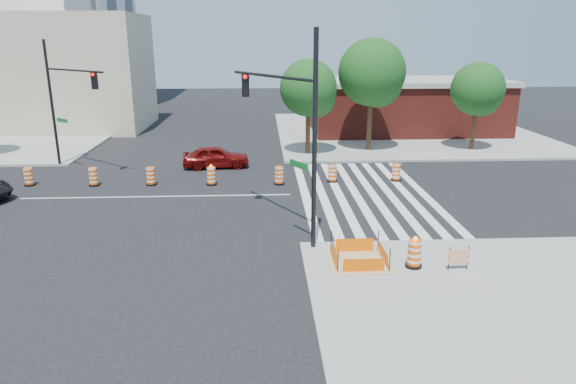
# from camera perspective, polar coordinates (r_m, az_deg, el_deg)

# --- Properties ---
(ground) EXTENTS (120.00, 120.00, 0.00)m
(ground) POSITION_cam_1_polar(r_m,az_deg,el_deg) (27.72, -14.36, -0.50)
(ground) COLOR black
(ground) RESTS_ON ground
(sidewalk_ne) EXTENTS (22.00, 22.00, 0.15)m
(sidewalk_ne) POSITION_cam_1_polar(r_m,az_deg,el_deg) (46.37, 12.76, 6.55)
(sidewalk_ne) COLOR gray
(sidewalk_ne) RESTS_ON ground
(crosswalk_east) EXTENTS (6.75, 13.50, 0.01)m
(crosswalk_east) POSITION_cam_1_polar(r_m,az_deg,el_deg) (27.69, 8.43, -0.15)
(crosswalk_east) COLOR silver
(crosswalk_east) RESTS_ON ground
(lane_centerline) EXTENTS (14.00, 0.12, 0.01)m
(lane_centerline) POSITION_cam_1_polar(r_m,az_deg,el_deg) (27.72, -14.37, -0.49)
(lane_centerline) COLOR silver
(lane_centerline) RESTS_ON ground
(excavation_pit) EXTENTS (2.20, 2.20, 0.90)m
(excavation_pit) POSITION_cam_1_polar(r_m,az_deg,el_deg) (18.97, 7.87, -7.54)
(excavation_pit) COLOR tan
(excavation_pit) RESTS_ON ground
(brick_storefront) EXTENTS (16.50, 8.50, 4.60)m
(brick_storefront) POSITION_cam_1_polar(r_m,az_deg,el_deg) (46.04, 12.94, 9.29)
(brick_storefront) COLOR maroon
(brick_storefront) RESTS_ON ground
(beige_midrise) EXTENTS (14.00, 10.00, 10.00)m
(beige_midrise) POSITION_cam_1_polar(r_m,az_deg,el_deg) (51.16, -23.55, 12.09)
(beige_midrise) COLOR #BFB492
(beige_midrise) RESTS_ON ground
(red_coupe) EXTENTS (4.30, 2.04, 1.42)m
(red_coupe) POSITION_cam_1_polar(r_m,az_deg,el_deg) (33.07, -8.02, 3.91)
(red_coupe) COLOR #600908
(red_coupe) RESTS_ON ground
(signal_pole_se) EXTENTS (3.23, 5.43, 8.19)m
(signal_pole_se) POSITION_cam_1_polar(r_m,az_deg,el_deg) (20.25, 0.13, 8.36)
(signal_pole_se) COLOR black
(signal_pole_se) RESTS_ON ground
(signal_pole_nw) EXTENTS (4.57, 3.88, 7.75)m
(signal_pole_nw) POSITION_cam_1_polar(r_m,az_deg,el_deg) (34.30, -23.59, 10.02)
(signal_pole_nw) COLOR black
(signal_pole_nw) RESTS_ON ground
(pit_drum) EXTENTS (0.59, 0.59, 1.17)m
(pit_drum) POSITION_cam_1_polar(r_m,az_deg,el_deg) (18.81, 13.85, -6.74)
(pit_drum) COLOR black
(pit_drum) RESTS_ON ground
(barricade) EXTENTS (0.75, 0.05, 0.89)m
(barricade) POSITION_cam_1_polar(r_m,az_deg,el_deg) (19.02, 18.43, -6.86)
(barricade) COLOR #FB5605
(barricade) RESTS_ON ground
(tree_north_c) EXTENTS (3.91, 3.91, 6.65)m
(tree_north_c) POSITION_cam_1_polar(r_m,az_deg,el_deg) (35.75, 2.35, 11.12)
(tree_north_c) COLOR #382314
(tree_north_c) RESTS_ON ground
(tree_north_d) EXTENTS (4.71, 4.71, 8.01)m
(tree_north_d) POSITION_cam_1_polar(r_m,az_deg,el_deg) (37.35, 9.34, 12.57)
(tree_north_d) COLOR #382314
(tree_north_d) RESTS_ON ground
(tree_north_e) EXTENTS (3.75, 3.75, 6.38)m
(tree_north_e) POSITION_cam_1_polar(r_m,az_deg,el_deg) (39.48, 20.33, 10.39)
(tree_north_e) COLOR #382314
(tree_north_e) RESTS_ON ground
(median_drum_1) EXTENTS (0.60, 0.60, 1.02)m
(median_drum_1) POSITION_cam_1_polar(r_m,az_deg,el_deg) (32.22, -26.85, 1.47)
(median_drum_1) COLOR black
(median_drum_1) RESTS_ON ground
(median_drum_2) EXTENTS (0.60, 0.60, 1.02)m
(median_drum_2) POSITION_cam_1_polar(r_m,az_deg,el_deg) (30.72, -20.79, 1.53)
(median_drum_2) COLOR black
(median_drum_2) RESTS_ON ground
(median_drum_3) EXTENTS (0.60, 0.60, 1.02)m
(median_drum_3) POSITION_cam_1_polar(r_m,az_deg,el_deg) (29.85, -15.00, 1.64)
(median_drum_3) COLOR black
(median_drum_3) RESTS_ON ground
(median_drum_4) EXTENTS (0.60, 0.60, 1.18)m
(median_drum_4) POSITION_cam_1_polar(r_m,az_deg,el_deg) (29.20, -8.51, 1.72)
(median_drum_4) COLOR black
(median_drum_4) RESTS_ON ground
(median_drum_5) EXTENTS (0.60, 0.60, 1.02)m
(median_drum_5) POSITION_cam_1_polar(r_m,az_deg,el_deg) (29.00, -1.00, 1.78)
(median_drum_5) COLOR black
(median_drum_5) RESTS_ON ground
(median_drum_6) EXTENTS (0.60, 0.60, 1.02)m
(median_drum_6) POSITION_cam_1_polar(r_m,az_deg,el_deg) (29.59, 4.95, 2.03)
(median_drum_6) COLOR black
(median_drum_6) RESTS_ON ground
(median_drum_7) EXTENTS (0.60, 0.60, 1.02)m
(median_drum_7) POSITION_cam_1_polar(r_m,az_deg,el_deg) (30.36, 11.92, 2.11)
(median_drum_7) COLOR black
(median_drum_7) RESTS_ON ground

